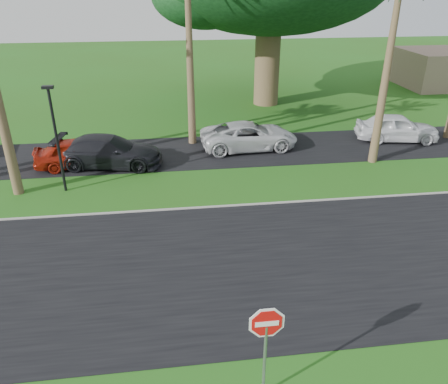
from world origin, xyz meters
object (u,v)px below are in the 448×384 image
stop_sign_near (266,335)px  car_dark (109,152)px  car_red (78,153)px  car_pickup (397,128)px  car_minivan (249,136)px

stop_sign_near → car_dark: stop_sign_near is taller
car_red → car_pickup: size_ratio=0.92×
car_pickup → car_dark: bearing=106.4°
car_dark → car_pickup: (15.98, 1.73, 0.02)m
stop_sign_near → car_red: 15.66m
car_red → car_dark: (1.50, -0.17, 0.05)m
car_red → car_minivan: car_minivan is taller
stop_sign_near → car_pickup: 19.42m
stop_sign_near → car_pickup: bearing=54.8°
car_dark → car_red: bearing=92.4°
car_red → car_pickup: (17.49, 1.56, 0.06)m
stop_sign_near → car_red: bearing=113.8°
car_dark → car_minivan: 7.49m
stop_sign_near → car_minivan: size_ratio=0.50×
car_red → car_pickup: car_pickup is taller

